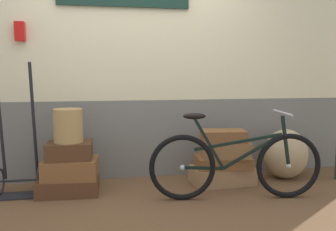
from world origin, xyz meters
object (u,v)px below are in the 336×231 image
suitcase_3 (222,175)px  luggage_trolley (19,162)px  suitcase_1 (71,168)px  burlap_sack (286,154)px  suitcase_6 (223,136)px  bicycle (235,164)px  suitcase_0 (69,185)px  suitcase_2 (70,150)px  suitcase_5 (225,149)px  wicker_basket (68,126)px  suitcase_4 (223,162)px

suitcase_3 → luggage_trolley: luggage_trolley is taller
suitcase_1 → burlap_sack: (2.41, 0.09, 0.03)m
suitcase_6 → bicycle: bearing=-86.7°
luggage_trolley → suitcase_6: bearing=-2.9°
suitcase_0 → suitcase_1: bearing=-7.3°
suitcase_0 → suitcase_2: suitcase_2 is taller
suitcase_2 → suitcase_5: (1.63, -0.03, -0.05)m
suitcase_0 → bicycle: bearing=-14.4°
suitcase_1 → wicker_basket: (-0.01, -0.01, 0.44)m
suitcase_5 → bicycle: bicycle is taller
suitcase_3 → suitcase_4: size_ratio=1.12×
suitcase_2 → suitcase_0: bearing=168.1°
suitcase_4 → burlap_sack: size_ratio=1.03×
suitcase_5 → luggage_trolley: luggage_trolley is taller
suitcase_6 → wicker_basket: (-1.62, 0.03, 0.15)m
suitcase_6 → wicker_basket: 1.63m
suitcase_1 → burlap_sack: burlap_sack is taller
suitcase_1 → luggage_trolley: bearing=176.8°
suitcase_1 → bicycle: bearing=-11.7°
suitcase_1 → suitcase_2: suitcase_2 is taller
luggage_trolley → suitcase_4: bearing=-2.1°
suitcase_1 → suitcase_6: 1.63m
suitcase_3 → luggage_trolley: size_ratio=0.50×
suitcase_0 → suitcase_4: suitcase_4 is taller
suitcase_2 → wicker_basket: wicker_basket is taller
suitcase_0 → burlap_sack: burlap_sack is taller
suitcase_4 → luggage_trolley: 2.14m
suitcase_1 → suitcase_3: suitcase_1 is taller
suitcase_2 → suitcase_3: 1.66m
burlap_sack → suitcase_2: bearing=-177.9°
suitcase_2 → wicker_basket: bearing=-134.6°
suitcase_4 → suitcase_3: bearing=92.6°
suitcase_6 → suitcase_4: bearing=73.3°
wicker_basket → bicycle: (1.59, -0.46, -0.35)m
wicker_basket → luggage_trolley: luggage_trolley is taller
wicker_basket → luggage_trolley: size_ratio=0.25×
suitcase_1 → suitcase_2: (-0.01, -0.00, 0.18)m
luggage_trolley → suitcase_1: bearing=-7.9°
suitcase_4 → suitcase_5: (0.01, -0.03, 0.14)m
suitcase_2 → suitcase_3: bearing=2.0°
suitcase_4 → wicker_basket: (-1.63, 0.00, 0.45)m
suitcase_5 → wicker_basket: (-1.64, 0.03, 0.30)m
wicker_basket → suitcase_0: bearing=148.2°
burlap_sack → suitcase_3: bearing=-175.2°
suitcase_1 → wicker_basket: 0.44m
suitcase_2 → bicycle: bicycle is taller
suitcase_2 → wicker_basket: size_ratio=1.32×
suitcase_3 → suitcase_4: 0.16m
suitcase_1 → suitcase_0: bearing=175.5°
suitcase_0 → wicker_basket: bearing=-30.0°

